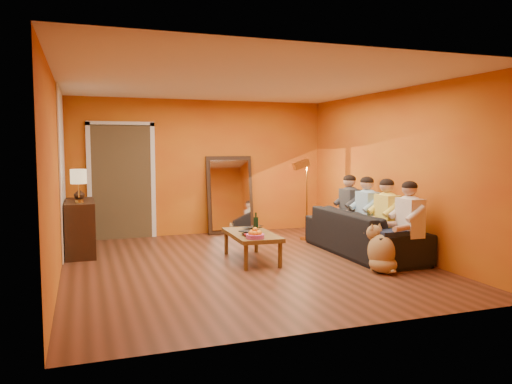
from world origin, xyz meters
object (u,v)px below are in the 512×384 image
object	(u,v)px
laptop	(255,228)
vase	(79,194)
dog	(381,248)
wine_bottle	(256,223)
table_lamp	(79,186)
person_mid_right	(367,215)
tumbler	(257,228)
person_mid_left	(387,219)
person_far_right	(350,211)
mirror_frame	(230,195)
coffee_table	(252,247)
sideboard	(80,227)
sofa	(363,232)
person_far_left	(410,225)
floor_lamp	(307,201)

from	to	relation	value
laptop	vase	world-z (taller)	vase
dog	wine_bottle	size ratio (longest dim) A/B	2.12
table_lamp	person_mid_right	size ratio (longest dim) A/B	0.42
tumbler	laptop	bearing A→B (deg)	75.38
person_mid_left	person_far_right	size ratio (longest dim) A/B	1.00
table_lamp	laptop	size ratio (longest dim) A/B	1.39
person_mid_right	table_lamp	bearing A→B (deg)	165.96
mirror_frame	coffee_table	bearing A→B (deg)	-98.80
mirror_frame	coffee_table	size ratio (longest dim) A/B	1.25
tumbler	vase	distance (m)	2.98
sideboard	tumbler	size ratio (longest dim) A/B	13.33
person_mid_right	wine_bottle	world-z (taller)	person_mid_right
coffee_table	vase	xyz separation A→B (m)	(-2.41, 1.61, 0.73)
sofa	person_far_left	world-z (taller)	person_far_left
mirror_frame	person_far_right	bearing A→B (deg)	-50.58
wine_bottle	vase	distance (m)	2.99
mirror_frame	sofa	size ratio (longest dim) A/B	0.64
dog	person_far_left	bearing A→B (deg)	-8.44
sideboard	person_mid_left	bearing A→B (deg)	-23.97
coffee_table	vase	bearing A→B (deg)	147.90
sofa	person_mid_right	xyz separation A→B (m)	(0.13, 0.10, 0.26)
wine_bottle	coffee_table	bearing A→B (deg)	135.00
sideboard	vase	size ratio (longest dim) A/B	6.61
tumbler	coffee_table	bearing A→B (deg)	-135.00
table_lamp	sideboard	bearing A→B (deg)	90.00
sofa	person_mid_right	world-z (taller)	person_mid_right
sideboard	person_mid_left	world-z (taller)	person_mid_left
person_mid_left	person_mid_right	world-z (taller)	same
floor_lamp	person_far_left	size ratio (longest dim) A/B	1.18
coffee_table	sofa	bearing A→B (deg)	-2.66
person_mid_right	sideboard	bearing A→B (deg)	162.33
person_mid_left	tumbler	size ratio (longest dim) A/B	13.78
person_far_right	wine_bottle	bearing A→B (deg)	-163.50
table_lamp	wine_bottle	size ratio (longest dim) A/B	1.65
person_far_left	vase	size ratio (longest dim) A/B	6.83
person_far_left	vase	distance (m)	5.17
sofa	coffee_table	size ratio (longest dim) A/B	1.94
person_far_right	tumbler	distance (m)	1.89
table_lamp	person_mid_right	bearing A→B (deg)	-14.04
sofa	mirror_frame	bearing A→B (deg)	29.41
table_lamp	coffee_table	world-z (taller)	table_lamp
sideboard	tumbler	world-z (taller)	sideboard
sofa	laptop	world-z (taller)	sofa
coffee_table	floor_lamp	bearing A→B (deg)	41.81
sofa	laptop	size ratio (longest dim) A/B	6.47
sideboard	person_far_right	world-z (taller)	person_far_right
sideboard	person_far_left	size ratio (longest dim) A/B	0.97
vase	sofa	bearing A→B (deg)	-22.34
table_lamp	tumbler	xyz separation A→B (m)	(2.53, -0.94, -0.64)
sideboard	dog	xyz separation A→B (m)	(3.86, -2.57, -0.10)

